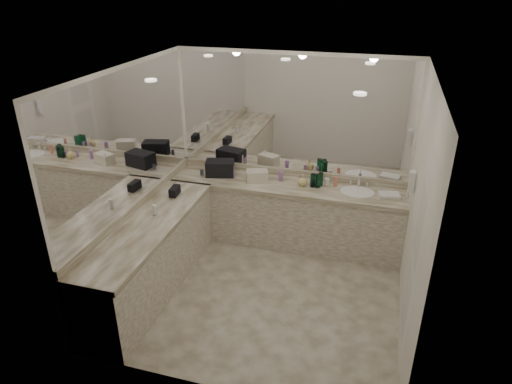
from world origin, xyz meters
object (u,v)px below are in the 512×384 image
(sink, at_px, (357,193))
(soap_bottle_c, at_px, (302,180))
(hand_towel, at_px, (389,195))
(cream_cosmetic_case, at_px, (257,176))
(soap_bottle_b, at_px, (250,176))
(soap_bottle_a, at_px, (232,168))
(black_toiletry_bag, at_px, (220,168))
(wall_phone, at_px, (412,181))

(sink, xyz_separation_m, soap_bottle_c, (-0.73, 0.01, 0.09))
(hand_towel, bearing_deg, cream_cosmetic_case, -179.81)
(soap_bottle_b, height_order, soap_bottle_c, soap_bottle_b)
(soap_bottle_b, bearing_deg, hand_towel, 2.51)
(soap_bottle_a, height_order, soap_bottle_c, soap_bottle_a)
(sink, distance_m, soap_bottle_b, 1.44)
(black_toiletry_bag, relative_size, cream_cosmetic_case, 1.36)
(sink, distance_m, soap_bottle_c, 0.74)
(sink, distance_m, black_toiletry_bag, 1.92)
(sink, distance_m, wall_phone, 0.91)
(hand_towel, height_order, soap_bottle_a, soap_bottle_a)
(hand_towel, xyz_separation_m, soap_bottle_a, (-2.15, 0.09, 0.08))
(black_toiletry_bag, bearing_deg, soap_bottle_b, -16.40)
(sink, relative_size, cream_cosmetic_case, 1.53)
(wall_phone, relative_size, black_toiletry_bag, 0.61)
(soap_bottle_b, bearing_deg, wall_phone, -11.15)
(soap_bottle_a, relative_size, soap_bottle_b, 1.09)
(sink, bearing_deg, soap_bottle_c, 179.28)
(hand_towel, distance_m, soap_bottle_a, 2.16)
(cream_cosmetic_case, bearing_deg, hand_towel, -20.03)
(black_toiletry_bag, relative_size, soap_bottle_b, 2.00)
(hand_towel, distance_m, soap_bottle_c, 1.13)
(soap_bottle_a, bearing_deg, cream_cosmetic_case, -13.74)
(soap_bottle_a, xyz_separation_m, soap_bottle_c, (1.02, -0.06, -0.02))
(sink, xyz_separation_m, black_toiletry_bag, (-1.91, 0.04, 0.12))
(cream_cosmetic_case, bearing_deg, soap_bottle_b, -156.29)
(sink, height_order, soap_bottle_b, soap_bottle_b)
(cream_cosmetic_case, bearing_deg, soap_bottle_c, -17.07)
(wall_phone, relative_size, soap_bottle_c, 1.46)
(black_toiletry_bag, distance_m, soap_bottle_a, 0.17)
(soap_bottle_a, distance_m, soap_bottle_c, 1.02)
(soap_bottle_b, bearing_deg, soap_bottle_a, 151.98)
(black_toiletry_bag, relative_size, hand_towel, 1.50)
(soap_bottle_a, bearing_deg, soap_bottle_b, -28.02)
(cream_cosmetic_case, distance_m, soap_bottle_c, 0.62)
(wall_phone, xyz_separation_m, soap_bottle_a, (-2.36, 0.57, -0.34))
(sink, height_order, black_toiletry_bag, black_toiletry_bag)
(hand_towel, bearing_deg, black_toiletry_bag, 178.44)
(soap_bottle_c, bearing_deg, wall_phone, -20.87)
(cream_cosmetic_case, height_order, soap_bottle_b, soap_bottle_b)
(black_toiletry_bag, xyz_separation_m, soap_bottle_a, (0.16, 0.03, -0.01))
(soap_bottle_c, bearing_deg, cream_cosmetic_case, -176.85)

